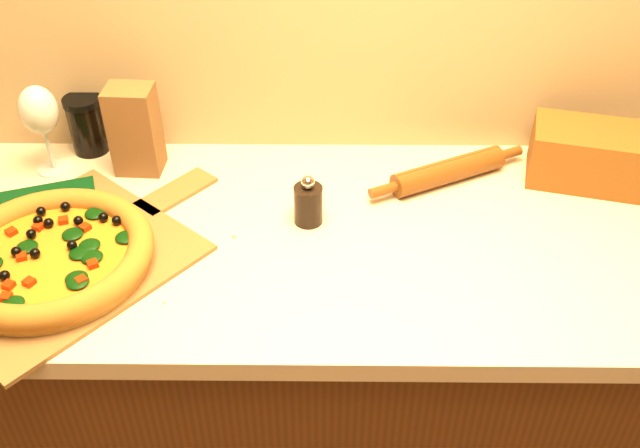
# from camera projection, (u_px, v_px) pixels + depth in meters

# --- Properties ---
(cabinet) EXTENTS (2.80, 0.65, 0.86)m
(cabinet) POSITION_uv_depth(u_px,v_px,m) (347.00, 385.00, 1.70)
(cabinet) COLOR #47290F
(cabinet) RESTS_ON ground
(countertop) EXTENTS (2.84, 0.68, 0.04)m
(countertop) POSITION_uv_depth(u_px,v_px,m) (353.00, 240.00, 1.42)
(countertop) COLOR beige
(countertop) RESTS_ON cabinet
(pizza_peel) EXTENTS (0.59, 0.61, 0.01)m
(pizza_peel) POSITION_uv_depth(u_px,v_px,m) (65.00, 256.00, 1.35)
(pizza_peel) COLOR brown
(pizza_peel) RESTS_ON countertop
(pizza) EXTENTS (0.38, 0.38, 0.05)m
(pizza) POSITION_uv_depth(u_px,v_px,m) (50.00, 256.00, 1.30)
(pizza) COLOR #B17D2C
(pizza) RESTS_ON pizza_peel
(cutting_board) EXTENTS (0.39, 0.46, 0.03)m
(cutting_board) POSITION_uv_depth(u_px,v_px,m) (24.00, 247.00, 1.36)
(cutting_board) COLOR black
(cutting_board) RESTS_ON countertop
(pepper_grinder) EXTENTS (0.06, 0.06, 0.11)m
(pepper_grinder) POSITION_uv_depth(u_px,v_px,m) (308.00, 203.00, 1.41)
(pepper_grinder) COLOR black
(pepper_grinder) RESTS_ON countertop
(rolling_pin) EXTENTS (0.35, 0.19, 0.05)m
(rolling_pin) POSITION_uv_depth(u_px,v_px,m) (448.00, 171.00, 1.53)
(rolling_pin) COLOR #57270E
(rolling_pin) RESTS_ON countertop
(bread_bag) EXTENTS (0.46, 0.25, 0.12)m
(bread_bag) POSITION_uv_depth(u_px,v_px,m) (639.00, 162.00, 1.50)
(bread_bag) COLOR brown
(bread_bag) RESTS_ON countertop
(wine_glass) EXTENTS (0.08, 0.08, 0.20)m
(wine_glass) POSITION_uv_depth(u_px,v_px,m) (39.00, 112.00, 1.49)
(wine_glass) COLOR silver
(wine_glass) RESTS_ON countertop
(paper_bag) EXTENTS (0.10, 0.08, 0.20)m
(paper_bag) POSITION_uv_depth(u_px,v_px,m) (135.00, 130.00, 1.53)
(paper_bag) COLOR brown
(paper_bag) RESTS_ON countertop
(dark_jar) EXTENTS (0.08, 0.08, 0.13)m
(dark_jar) POSITION_uv_depth(u_px,v_px,m) (87.00, 124.00, 1.60)
(dark_jar) COLOR black
(dark_jar) RESTS_ON countertop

